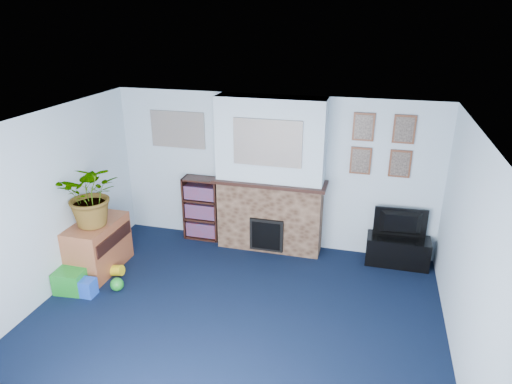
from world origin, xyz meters
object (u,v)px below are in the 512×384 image
(bookshelf, at_px, (202,209))
(sideboard, at_px, (98,247))
(tv_stand, at_px, (397,250))
(television, at_px, (401,224))

(bookshelf, relative_size, sideboard, 1.10)
(bookshelf, distance_m, sideboard, 1.73)
(tv_stand, distance_m, sideboard, 4.38)
(bookshelf, bearing_deg, tv_stand, -1.41)
(tv_stand, xyz_separation_m, television, (-0.00, 0.02, 0.42))
(television, distance_m, sideboard, 4.39)
(television, bearing_deg, bookshelf, -3.98)
(television, bearing_deg, sideboard, 13.96)
(tv_stand, xyz_separation_m, bookshelf, (-3.10, 0.08, 0.28))
(tv_stand, distance_m, television, 0.42)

